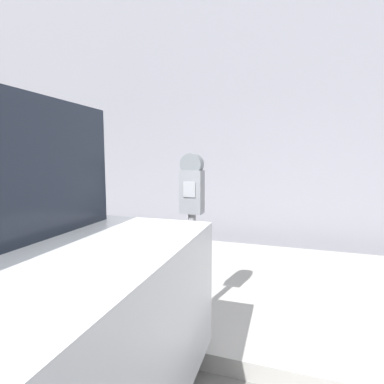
% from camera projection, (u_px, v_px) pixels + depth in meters
% --- Properties ---
extents(sidewalk, '(24.00, 2.80, 0.14)m').
position_uv_depth(sidewalk, '(224.00, 281.00, 3.45)').
color(sidewalk, '#9E9B96').
rests_on(sidewalk, ground_plane).
extents(building_facade, '(24.00, 0.30, 6.70)m').
position_uv_depth(building_facade, '(252.00, 44.00, 4.90)').
color(building_facade, gray).
rests_on(building_facade, ground_plane).
extents(parking_meter, '(0.18, 0.13, 1.38)m').
position_uv_depth(parking_meter, '(192.00, 206.00, 2.41)').
color(parking_meter, gray).
rests_on(parking_meter, sidewalk).
extents(fire_hydrant, '(0.23, 0.23, 0.81)m').
position_uv_depth(fire_hydrant, '(0.00, 247.00, 3.20)').
color(fire_hydrant, red).
rests_on(fire_hydrant, sidewalk).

